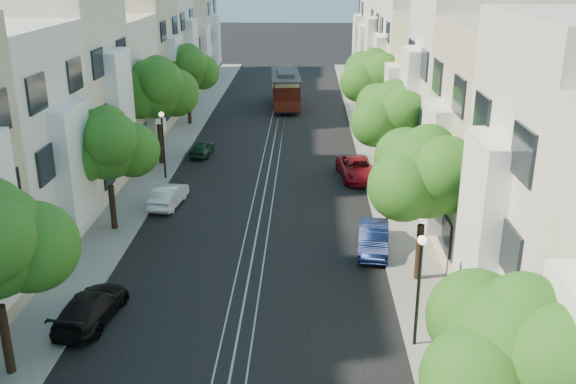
# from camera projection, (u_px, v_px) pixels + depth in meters

# --- Properties ---
(ground) EXTENTS (200.00, 200.00, 0.00)m
(ground) POSITION_uv_depth(u_px,v_px,m) (272.00, 153.00, 45.35)
(ground) COLOR black
(ground) RESTS_ON ground
(sidewalk_east) EXTENTS (2.50, 80.00, 0.12)m
(sidewalk_east) POSITION_uv_depth(u_px,v_px,m) (375.00, 153.00, 45.13)
(sidewalk_east) COLOR gray
(sidewalk_east) RESTS_ON ground
(sidewalk_west) EXTENTS (2.50, 80.00, 0.12)m
(sidewalk_west) POSITION_uv_depth(u_px,v_px,m) (170.00, 151.00, 45.53)
(sidewalk_west) COLOR gray
(sidewalk_west) RESTS_ON ground
(rail_left) EXTENTS (0.06, 80.00, 0.02)m
(rail_left) POSITION_uv_depth(u_px,v_px,m) (264.00, 153.00, 45.36)
(rail_left) COLOR gray
(rail_left) RESTS_ON ground
(rail_slot) EXTENTS (0.06, 80.00, 0.02)m
(rail_slot) POSITION_uv_depth(u_px,v_px,m) (272.00, 153.00, 45.35)
(rail_slot) COLOR gray
(rail_slot) RESTS_ON ground
(rail_right) EXTENTS (0.06, 80.00, 0.02)m
(rail_right) POSITION_uv_depth(u_px,v_px,m) (280.00, 153.00, 45.33)
(rail_right) COLOR gray
(rail_right) RESTS_ON ground
(lane_line) EXTENTS (0.08, 80.00, 0.01)m
(lane_line) POSITION_uv_depth(u_px,v_px,m) (272.00, 153.00, 45.35)
(lane_line) COLOR tan
(lane_line) RESTS_ON ground
(townhouses_east) EXTENTS (7.75, 72.00, 12.00)m
(townhouses_east) POSITION_uv_depth(u_px,v_px,m) (447.00, 81.00, 43.18)
(townhouses_east) COLOR beige
(townhouses_east) RESTS_ON ground
(townhouses_west) EXTENTS (7.75, 72.00, 11.76)m
(townhouses_west) POSITION_uv_depth(u_px,v_px,m) (98.00, 81.00, 43.86)
(townhouses_west) COLOR silver
(townhouses_west) RESTS_ON ground
(tree_e_a) EXTENTS (4.72, 3.87, 6.27)m
(tree_e_a) POSITION_uv_depth(u_px,v_px,m) (518.00, 357.00, 14.50)
(tree_e_a) COLOR black
(tree_e_a) RESTS_ON ground
(tree_e_b) EXTENTS (4.93, 4.08, 6.68)m
(tree_e_b) POSITION_uv_depth(u_px,v_px,m) (427.00, 175.00, 25.66)
(tree_e_b) COLOR black
(tree_e_b) RESTS_ON ground
(tree_e_c) EXTENTS (4.84, 3.99, 6.52)m
(tree_e_c) POSITION_uv_depth(u_px,v_px,m) (392.00, 116.00, 36.04)
(tree_e_c) COLOR black
(tree_e_c) RESTS_ON ground
(tree_e_d) EXTENTS (5.01, 4.16, 6.85)m
(tree_e_d) POSITION_uv_depth(u_px,v_px,m) (374.00, 77.00, 46.29)
(tree_e_d) COLOR black
(tree_e_d) RESTS_ON ground
(tree_w_b) EXTENTS (4.72, 3.87, 6.27)m
(tree_w_b) POSITION_uv_depth(u_px,v_px,m) (108.00, 146.00, 30.87)
(tree_w_b) COLOR black
(tree_w_b) RESTS_ON ground
(tree_w_c) EXTENTS (5.13, 4.28, 7.09)m
(tree_w_c) POSITION_uv_depth(u_px,v_px,m) (157.00, 89.00, 40.98)
(tree_w_c) COLOR black
(tree_w_c) RESTS_ON ground
(tree_w_d) EXTENTS (4.84, 3.99, 6.52)m
(tree_w_d) POSITION_uv_depth(u_px,v_px,m) (188.00, 69.00, 51.47)
(tree_w_d) COLOR black
(tree_w_d) RESTS_ON ground
(lamp_east) EXTENTS (0.32, 0.32, 4.16)m
(lamp_east) POSITION_uv_depth(u_px,v_px,m) (420.00, 275.00, 21.66)
(lamp_east) COLOR black
(lamp_east) RESTS_ON ground
(lamp_west) EXTENTS (0.32, 0.32, 4.16)m
(lamp_west) POSITION_uv_depth(u_px,v_px,m) (163.00, 135.00, 38.91)
(lamp_west) COLOR black
(lamp_west) RESTS_ON ground
(cable_car) EXTENTS (3.06, 8.20, 3.09)m
(cable_car) POSITION_uv_depth(u_px,v_px,m) (286.00, 87.00, 58.85)
(cable_car) COLOR black
(cable_car) RESTS_ON ground
(parked_car_e_mid) EXTENTS (1.74, 4.02, 1.29)m
(parked_car_e_mid) POSITION_uv_depth(u_px,v_px,m) (373.00, 238.00, 29.87)
(parked_car_e_mid) COLOR #0B153A
(parked_car_e_mid) RESTS_ON ground
(parked_car_e_far) EXTENTS (2.60, 4.74, 1.26)m
(parked_car_e_far) POSITION_uv_depth(u_px,v_px,m) (357.00, 169.00, 39.83)
(parked_car_e_far) COLOR maroon
(parked_car_e_far) RESTS_ON ground
(parked_car_w_near) EXTENTS (2.16, 4.29, 1.19)m
(parked_car_w_near) POSITION_uv_depth(u_px,v_px,m) (91.00, 307.00, 24.04)
(parked_car_w_near) COLOR black
(parked_car_w_near) RESTS_ON ground
(parked_car_w_mid) EXTENTS (1.70, 3.76, 1.20)m
(parked_car_w_mid) POSITION_uv_depth(u_px,v_px,m) (168.00, 195.00, 35.44)
(parked_car_w_mid) COLOR white
(parked_car_w_mid) RESTS_ON ground
(parked_car_w_far) EXTENTS (1.51, 3.20, 1.06)m
(parked_car_w_far) POSITION_uv_depth(u_px,v_px,m) (202.00, 148.00, 44.53)
(parked_car_w_far) COLOR black
(parked_car_w_far) RESTS_ON ground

